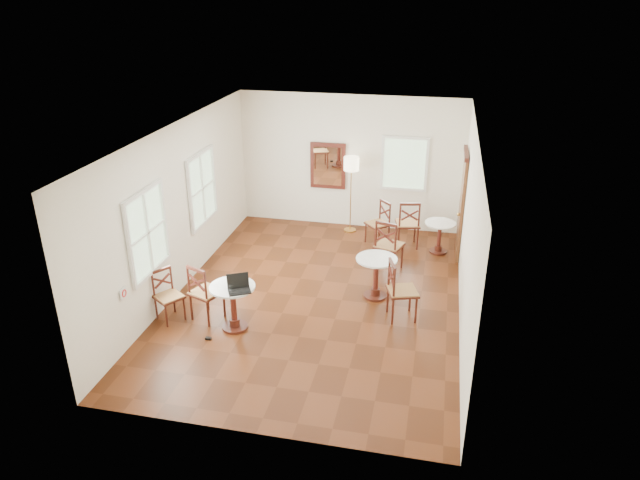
# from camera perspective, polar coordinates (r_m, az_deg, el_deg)

# --- Properties ---
(ground) EXTENTS (7.00, 7.00, 0.00)m
(ground) POSITION_cam_1_polar(r_m,az_deg,el_deg) (10.40, -0.35, -5.70)
(ground) COLOR #53230E
(ground) RESTS_ON ground
(room_shell) EXTENTS (5.02, 7.02, 3.01)m
(room_shell) POSITION_cam_1_polar(r_m,az_deg,el_deg) (9.86, -0.38, 4.69)
(room_shell) COLOR white
(room_shell) RESTS_ON ground
(cafe_table_near) EXTENTS (0.73, 0.73, 0.78)m
(cafe_table_near) POSITION_cam_1_polar(r_m,az_deg,el_deg) (9.40, -8.56, -6.10)
(cafe_table_near) COLOR #471B11
(cafe_table_near) RESTS_ON ground
(cafe_table_mid) EXTENTS (0.73, 0.73, 0.77)m
(cafe_table_mid) POSITION_cam_1_polar(r_m,az_deg,el_deg) (10.25, 5.55, -3.26)
(cafe_table_mid) COLOR #471B11
(cafe_table_mid) RESTS_ON ground
(cafe_table_back) EXTENTS (0.63, 0.63, 0.67)m
(cafe_table_back) POSITION_cam_1_polar(r_m,az_deg,el_deg) (12.18, 11.71, 0.59)
(cafe_table_back) COLOR #471B11
(cafe_table_back) RESTS_ON ground
(chair_near_a) EXTENTS (0.61, 0.61, 1.02)m
(chair_near_a) POSITION_cam_1_polar(r_m,az_deg,el_deg) (9.72, -11.25, -5.07)
(chair_near_a) COLOR #471B11
(chair_near_a) RESTS_ON ground
(chair_near_b) EXTENTS (0.57, 0.57, 0.89)m
(chair_near_b) POSITION_cam_1_polar(r_m,az_deg,el_deg) (9.89, -14.77, -5.33)
(chair_near_b) COLOR #471B11
(chair_near_b) RESTS_ON ground
(chair_mid_a) EXTENTS (0.61, 0.61, 1.07)m
(chair_mid_a) POSITION_cam_1_polar(r_m,az_deg,el_deg) (11.21, 6.79, -0.53)
(chair_mid_a) COLOR #471B11
(chair_mid_a) RESTS_ON ground
(chair_mid_b) EXTENTS (0.60, 0.60, 1.04)m
(chair_mid_b) POSITION_cam_1_polar(r_m,az_deg,el_deg) (9.65, 7.98, -4.96)
(chair_mid_b) COLOR #471B11
(chair_mid_b) RESTS_ON ground
(chair_back_a) EXTENTS (0.57, 0.57, 1.05)m
(chair_back_a) POSITION_cam_1_polar(r_m,az_deg,el_deg) (12.30, 8.66, 1.61)
(chair_back_a) COLOR #471B11
(chair_back_a) RESTS_ON ground
(chair_back_b) EXTENTS (0.61, 0.61, 0.94)m
(chair_back_b) POSITION_cam_1_polar(r_m,az_deg,el_deg) (12.39, 5.80, 1.67)
(chair_back_b) COLOR #471B11
(chair_back_b) RESTS_ON ground
(floor_lamp) EXTENTS (0.34, 0.34, 1.73)m
(floor_lamp) POSITION_cam_1_polar(r_m,az_deg,el_deg) (12.66, 3.11, 7.03)
(floor_lamp) COLOR #BF8C3F
(floor_lamp) RESTS_ON ground
(laptop) EXTENTS (0.44, 0.41, 0.25)m
(laptop) POSITION_cam_1_polar(r_m,az_deg,el_deg) (9.10, -8.02, -4.57)
(laptop) COLOR black
(laptop) RESTS_ON cafe_table_near
(mouse) EXTENTS (0.11, 0.08, 0.04)m
(mouse) POSITION_cam_1_polar(r_m,az_deg,el_deg) (9.08, -8.65, -4.97)
(mouse) COLOR black
(mouse) RESTS_ON cafe_table_near
(navy_mug) EXTENTS (0.12, 0.08, 0.09)m
(navy_mug) POSITION_cam_1_polar(r_m,az_deg,el_deg) (9.24, -8.69, -4.27)
(navy_mug) COLOR black
(navy_mug) RESTS_ON cafe_table_near
(water_glass) EXTENTS (0.06, 0.06, 0.10)m
(water_glass) POSITION_cam_1_polar(r_m,az_deg,el_deg) (9.11, -8.84, -4.67)
(water_glass) COLOR white
(water_glass) RESTS_ON cafe_table_near
(power_adapter) EXTENTS (0.09, 0.06, 0.04)m
(power_adapter) POSITION_cam_1_polar(r_m,az_deg,el_deg) (9.42, -10.97, -9.51)
(power_adapter) COLOR black
(power_adapter) RESTS_ON ground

